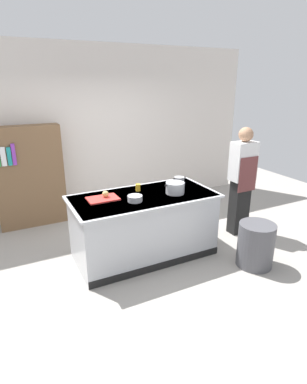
# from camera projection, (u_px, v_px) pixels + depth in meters

# --- Properties ---
(ground_plane) EXTENTS (10.00, 10.00, 0.00)m
(ground_plane) POSITION_uv_depth(u_px,v_px,m) (144.00, 254.00, 4.57)
(ground_plane) COLOR #9E9991
(back_wall) EXTENTS (6.40, 0.12, 3.00)m
(back_wall) POSITION_uv_depth(u_px,v_px,m) (95.00, 131.00, 5.84)
(back_wall) COLOR silver
(back_wall) RESTS_ON ground_plane
(counter_island) EXTENTS (1.98, 0.98, 0.90)m
(counter_island) POSITION_uv_depth(u_px,v_px,m) (144.00, 225.00, 4.42)
(counter_island) COLOR #B7BABF
(counter_island) RESTS_ON ground_plane
(cutting_board) EXTENTS (0.40, 0.28, 0.02)m
(cutting_board) POSITION_uv_depth(u_px,v_px,m) (103.00, 199.00, 4.14)
(cutting_board) COLOR red
(cutting_board) RESTS_ON counter_island
(onion) EXTENTS (0.09, 0.09, 0.09)m
(onion) POSITION_uv_depth(u_px,v_px,m) (105.00, 194.00, 4.15)
(onion) COLOR tan
(onion) RESTS_ON cutting_board
(stock_pot) EXTENTS (0.32, 0.26, 0.16)m
(stock_pot) POSITION_uv_depth(u_px,v_px,m) (175.00, 188.00, 4.34)
(stock_pot) COLOR #B7BABF
(stock_pot) RESTS_ON counter_island
(sauce_pan) EXTENTS (0.22, 0.15, 0.11)m
(sauce_pan) POSITION_uv_depth(u_px,v_px,m) (179.00, 180.00, 4.75)
(sauce_pan) COLOR #99999E
(sauce_pan) RESTS_ON counter_island
(mixing_bowl) EXTENTS (0.19, 0.19, 0.08)m
(mixing_bowl) POSITION_uv_depth(u_px,v_px,m) (135.00, 198.00, 4.06)
(mixing_bowl) COLOR #B7BABF
(mixing_bowl) RESTS_ON counter_island
(juice_cup) EXTENTS (0.07, 0.07, 0.10)m
(juice_cup) POSITION_uv_depth(u_px,v_px,m) (138.00, 188.00, 4.44)
(juice_cup) COLOR yellow
(juice_cup) RESTS_ON counter_island
(trash_bin) EXTENTS (0.48, 0.48, 0.60)m
(trash_bin) POSITION_uv_depth(u_px,v_px,m) (256.00, 245.00, 4.22)
(trash_bin) COLOR #4C4C51
(trash_bin) RESTS_ON ground_plane
(person_chef) EXTENTS (0.38, 0.25, 1.72)m
(person_chef) POSITION_uv_depth(u_px,v_px,m) (242.00, 179.00, 4.95)
(person_chef) COLOR black
(person_chef) RESTS_ON ground_plane
(bookshelf) EXTENTS (1.10, 0.31, 1.70)m
(bookshelf) POSITION_uv_depth(u_px,v_px,m) (30.00, 177.00, 5.27)
(bookshelf) COLOR brown
(bookshelf) RESTS_ON ground_plane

